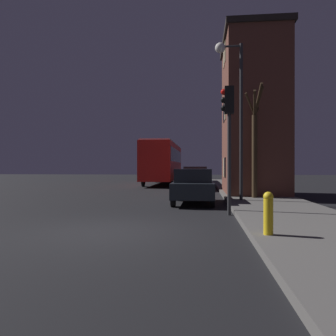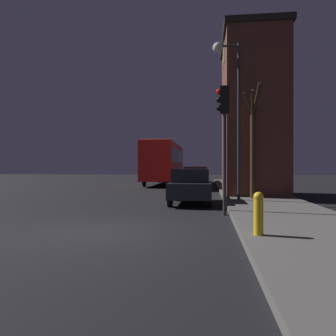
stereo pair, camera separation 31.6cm
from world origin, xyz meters
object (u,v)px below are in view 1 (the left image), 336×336
Objects in this scene: bare_tree at (255,141)px; fire_hydrant at (268,212)px; bus at (163,160)px; car_near_lane at (193,186)px; car_mid_lane at (195,178)px; car_far_lane at (196,176)px; traffic_light at (228,123)px; streetlamp at (233,91)px.

fire_hydrant is (-1.05, -8.48, -2.15)m from bare_tree.
bare_tree is 0.44× the size of bus.
car_near_lane is 0.93× the size of car_mid_lane.
car_near_lane is at bearing -89.28° from car_far_lane.
fire_hydrant is at bearing -83.27° from car_mid_lane.
car_far_lane is at bearing 94.24° from traffic_light.
car_near_lane is 0.96× the size of car_far_lane.
car_mid_lane is (-1.36, 12.21, -2.21)m from traffic_light.
car_near_lane is 16.29m from car_far_lane.
bare_tree is 3.72m from car_near_lane.
streetlamp is 1.64× the size of car_mid_lane.
car_near_lane is at bearing -154.65° from bare_tree.
traffic_light reaches higher than bus.
car_far_lane reaches higher than fire_hydrant.
streetlamp reaches higher than bare_tree.
traffic_light is at bearing -109.11° from bare_tree.
car_mid_lane is (-0.12, 8.97, 0.06)m from car_near_lane.
bare_tree reaches higher than car_far_lane.
bus is at bearing 114.85° from car_mid_lane.
car_near_lane is at bearing 110.98° from traffic_light.
car_far_lane is 23.52m from fire_hydrant.
car_near_lane reaches higher than fire_hydrant.
bare_tree is at bearing -68.89° from car_mid_lane.
car_mid_lane is (3.13, -6.76, -1.37)m from bus.
bare_tree is 1.34× the size of car_near_lane.
bare_tree reaches higher than fire_hydrant.
bare_tree is at bearing -78.54° from car_far_lane.
bus is 13.02× the size of fire_hydrant.
bare_tree is 8.41m from car_mid_lane.
car_mid_lane is (-1.81, 8.81, -4.06)m from streetlamp.
car_mid_lane is at bearing 96.73° from fire_hydrant.
bare_tree is (1.14, 1.17, -2.11)m from streetlamp.
fire_hydrant is at bearing -89.25° from streetlamp.
traffic_light is 4.71× the size of fire_hydrant.
bus is (-4.49, 18.97, -0.84)m from traffic_light.
streetlamp is 16.55m from bus.
traffic_light is 0.36× the size of bus.
streetlamp is at bearing -72.41° from bus.
traffic_light is 1.03× the size of car_mid_lane.
traffic_light reaches higher than car_near_lane.
car_mid_lane reaches higher than fire_hydrant.
streetlamp reaches higher than traffic_light.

